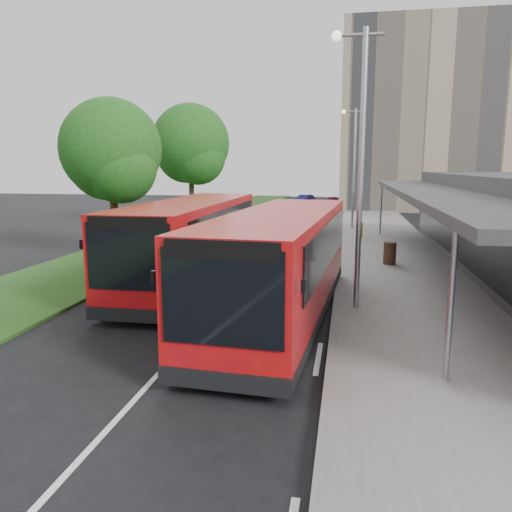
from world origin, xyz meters
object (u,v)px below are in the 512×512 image
at_px(litter_bin, 390,253).
at_px(car_far, 305,200).
at_px(tree_far, 191,148).
at_px(bus_second, 191,242).
at_px(lamp_post_near, 359,154).
at_px(bus_main, 281,265).
at_px(car_near, 332,202).
at_px(bollard, 361,230).
at_px(lamp_post_far, 353,161).
at_px(tree_mid, 112,156).

distance_m(litter_bin, car_far, 35.00).
xyz_separation_m(tree_far, car_far, (6.08, 22.39, -4.98)).
bearing_deg(bus_second, car_far, 88.47).
bearing_deg(tree_far, lamp_post_near, -59.71).
relative_size(lamp_post_near, bus_second, 0.73).
height_order(bus_main, car_near, bus_main).
distance_m(lamp_post_near, car_far, 41.95).
relative_size(lamp_post_near, bollard, 8.54).
height_order(tree_far, lamp_post_far, tree_far).
xyz_separation_m(tree_mid, bus_second, (5.21, -4.51, -3.24)).
distance_m(bus_second, car_near, 34.89).
bearing_deg(car_far, litter_bin, -61.23).
xyz_separation_m(bus_main, bollard, (2.67, 16.16, -0.97)).
bearing_deg(car_far, lamp_post_far, -58.94).
bearing_deg(car_near, litter_bin, -85.41).
bearing_deg(bus_second, lamp_post_near, -23.53).
height_order(tree_mid, lamp_post_far, lamp_post_far).
height_order(bus_main, litter_bin, bus_main).
xyz_separation_m(bus_second, car_near, (4.07, 34.64, -0.92)).
bearing_deg(tree_mid, car_near, 72.87).
bearing_deg(bus_second, tree_far, 107.27).
bearing_deg(tree_far, bus_main, -65.81).
relative_size(tree_mid, bus_second, 0.68).
height_order(bollard, car_far, car_far).
bearing_deg(bus_main, lamp_post_far, 88.19).
distance_m(tree_far, lamp_post_far, 11.20).
bearing_deg(tree_far, lamp_post_far, 4.87).
height_order(lamp_post_far, litter_bin, lamp_post_far).
bearing_deg(tree_mid, tree_far, 90.00).
bearing_deg(bollard, car_near, 96.27).
bearing_deg(tree_far, litter_bin, -43.22).
height_order(litter_bin, car_far, car_far).
height_order(bus_main, car_far, bus_main).
distance_m(tree_mid, litter_bin, 13.41).
bearing_deg(tree_mid, car_far, 79.98).
bearing_deg(bollard, tree_far, 161.25).
height_order(tree_mid, tree_far, tree_far).
height_order(bus_main, bus_second, bus_second).
xyz_separation_m(lamp_post_near, bollard, (0.59, 15.07, -4.10)).
bearing_deg(litter_bin, lamp_post_far, 97.10).
relative_size(lamp_post_near, car_near, 2.02).
bearing_deg(bollard, tree_mid, -145.60).
relative_size(lamp_post_near, lamp_post_far, 1.00).
bearing_deg(bus_main, tree_mid, 141.86).
height_order(lamp_post_near, bollard, lamp_post_near).
relative_size(bus_main, bollard, 11.84).
xyz_separation_m(tree_mid, car_near, (9.29, 30.13, -4.16)).
relative_size(lamp_post_far, bollard, 8.54).
distance_m(tree_mid, lamp_post_near, 13.18).
distance_m(lamp_post_far, car_far, 22.41).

